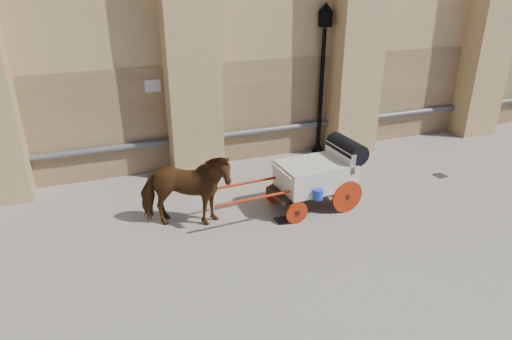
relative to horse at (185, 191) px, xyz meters
name	(u,v)px	position (x,y,z in m)	size (l,w,h in m)	color
ground	(277,225)	(1.93, -0.70, -0.88)	(90.00, 90.00, 0.00)	gray
horse	(185,191)	(0.00, 0.00, 0.00)	(0.95, 2.08, 1.75)	#593316
carriage	(320,173)	(3.23, -0.17, 0.01)	(3.80, 1.40, 1.64)	black
street_lamp	(322,76)	(4.92, 3.10, 1.53)	(0.42, 0.42, 4.51)	black
drain_grate_near	(282,220)	(2.11, -0.55, -0.87)	(0.32, 0.32, 0.01)	black
drain_grate_far	(440,175)	(7.31, 0.21, -0.87)	(0.32, 0.32, 0.01)	black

